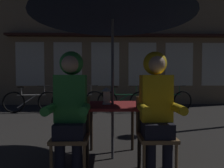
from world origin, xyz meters
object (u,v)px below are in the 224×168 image
(lantern, at_px, (107,95))
(patio_umbrella, at_px, (113,5))
(chair_right, at_px, (155,130))
(person_right_hooded, at_px, (156,100))
(bicycle_nearest, at_px, (31,101))
(bicycle_fourth, at_px, (168,101))
(chair_left, at_px, (72,131))
(bicycle_second, at_px, (79,101))
(cafe_table, at_px, (113,112))
(person_left_hooded, at_px, (71,100))
(bicycle_third, at_px, (124,101))

(lantern, bearing_deg, patio_umbrella, -11.15)
(chair_right, height_order, person_right_hooded, person_right_hooded)
(bicycle_nearest, bearing_deg, bicycle_fourth, 0.24)
(patio_umbrella, relative_size, chair_left, 2.66)
(bicycle_second, bearing_deg, chair_left, -82.92)
(bicycle_fourth, bearing_deg, cafe_table, -118.17)
(chair_left, bearing_deg, chair_right, 0.00)
(person_left_hooded, xyz_separation_m, bicycle_nearest, (-1.93, 3.87, -0.50))
(chair_left, bearing_deg, person_right_hooded, -3.39)
(chair_right, bearing_deg, bicycle_second, 110.26)
(chair_right, xyz_separation_m, bicycle_second, (-1.45, 3.92, -0.14))
(cafe_table, xyz_separation_m, patio_umbrella, (0.00, 0.00, 1.42))
(bicycle_third, height_order, bicycle_fourth, same)
(chair_left, relative_size, chair_right, 1.00)
(chair_left, relative_size, bicycle_third, 0.52)
(person_right_hooded, bearing_deg, person_left_hooded, 180.00)
(patio_umbrella, xyz_separation_m, bicycle_third, (0.45, 3.46, -1.71))
(chair_right, distance_m, person_left_hooded, 1.03)
(cafe_table, height_order, lantern, lantern)
(bicycle_third, bearing_deg, bicycle_nearest, -179.62)
(person_right_hooded, distance_m, bicycle_second, 4.26)
(lantern, bearing_deg, chair_right, -34.53)
(patio_umbrella, xyz_separation_m, bicycle_second, (-0.97, 3.55, -1.71))
(cafe_table, xyz_separation_m, bicycle_nearest, (-2.41, 3.44, -0.29))
(lantern, bearing_deg, chair_left, -136.22)
(bicycle_nearest, bearing_deg, bicycle_third, 0.38)
(person_right_hooded, bearing_deg, chair_left, 176.61)
(lantern, distance_m, bicycle_second, 3.68)
(bicycle_third, bearing_deg, patio_umbrella, -97.37)
(chair_right, relative_size, bicycle_fourth, 0.53)
(lantern, bearing_deg, bicycle_nearest, 124.20)
(bicycle_nearest, height_order, bicycle_second, same)
(bicycle_second, height_order, bicycle_fourth, same)
(lantern, xyz_separation_m, chair_right, (0.56, -0.38, -0.37))
(chair_right, height_order, person_left_hooded, person_left_hooded)
(bicycle_nearest, height_order, bicycle_third, same)
(chair_left, relative_size, person_right_hooded, 0.62)
(person_left_hooded, bearing_deg, bicycle_third, 76.58)
(chair_right, height_order, bicycle_third, chair_right)
(bicycle_second, xyz_separation_m, bicycle_fourth, (2.82, -0.09, 0.00))
(lantern, relative_size, bicycle_second, 0.14)
(chair_left, distance_m, chair_right, 0.96)
(chair_right, relative_size, bicycle_second, 0.52)
(cafe_table, xyz_separation_m, person_left_hooded, (-0.48, -0.43, 0.21))
(cafe_table, relative_size, bicycle_fourth, 0.45)
(bicycle_third, bearing_deg, person_left_hooded, -103.42)
(cafe_table, relative_size, bicycle_second, 0.45)
(patio_umbrella, height_order, bicycle_fourth, patio_umbrella)
(cafe_table, relative_size, person_left_hooded, 0.53)
(chair_right, relative_size, bicycle_third, 0.52)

